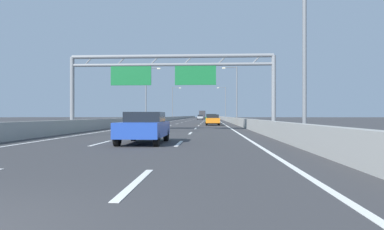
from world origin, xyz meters
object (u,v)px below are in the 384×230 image
at_px(streetlamp_right_mid, 235,91).
at_px(orange_car, 213,120).
at_px(streetlamp_left_far, 173,101).
at_px(box_truck, 202,114).
at_px(streetlamp_right_near, 299,29).
at_px(sign_gantry, 169,73).
at_px(streetlamp_left_mid, 147,91).
at_px(green_car, 211,119).
at_px(silver_car, 200,117).
at_px(red_car, 211,117).
at_px(blue_car, 144,127).
at_px(streetlamp_right_far, 225,101).
at_px(white_car, 211,118).
at_px(black_car, 200,117).

distance_m(streetlamp_right_mid, orange_car, 14.27).
distance_m(streetlamp_left_far, box_truck, 41.84).
bearing_deg(streetlamp_right_near, sign_gantry, 123.10).
relative_size(streetlamp_left_mid, green_car, 2.09).
bearing_deg(streetlamp_right_mid, orange_car, -106.84).
relative_size(streetlamp_right_near, silver_car, 2.06).
height_order(red_car, blue_car, blue_car).
bearing_deg(streetlamp_left_far, streetlamp_right_near, -79.70).
relative_size(streetlamp_left_far, red_car, 2.17).
bearing_deg(streetlamp_right_far, streetlamp_right_near, -90.00).
relative_size(streetlamp_left_far, green_car, 2.09).
bearing_deg(streetlamp_left_far, white_car, -73.43).
relative_size(streetlamp_right_mid, streetlamp_left_far, 1.00).
bearing_deg(green_car, streetlamp_right_near, -83.73).
height_order(streetlamp_right_near, green_car, streetlamp_right_near).
bearing_deg(streetlamp_right_mid, box_truck, 95.16).
distance_m(streetlamp_right_mid, blue_car, 42.92).
relative_size(streetlamp_left_far, black_car, 2.11).
xyz_separation_m(streetlamp_right_far, red_car, (-3.96, -6.26, -4.68)).
height_order(sign_gantry, orange_car, sign_gantry).
bearing_deg(orange_car, streetlamp_left_far, 101.54).
bearing_deg(white_car, green_car, -89.73).
relative_size(streetlamp_right_far, red_car, 2.17).
bearing_deg(streetlamp_left_mid, streetlamp_left_far, 90.00).
xyz_separation_m(sign_gantry, black_car, (-0.00, 86.98, -4.10)).
bearing_deg(streetlamp_right_far, silver_car, 127.94).
relative_size(black_car, box_truck, 0.54).
xyz_separation_m(black_car, silver_car, (0.28, -7.07, -0.00)).
xyz_separation_m(streetlamp_right_far, green_car, (-4.07, -45.15, -4.63)).
height_order(streetlamp_right_mid, white_car, streetlamp_right_mid).
bearing_deg(streetlamp_left_far, silver_car, 51.18).
height_order(green_car, blue_car, green_car).
bearing_deg(streetlamp_right_far, streetlamp_left_mid, -109.97).
relative_size(sign_gantry, streetlamp_right_mid, 1.81).
distance_m(streetlamp_right_far, green_car, 45.57).
bearing_deg(sign_gantry, streetlamp_right_far, 83.83).
height_order(sign_gantry, black_car, sign_gantry).
bearing_deg(white_car, silver_car, 94.04).
height_order(red_car, black_car, black_car).
xyz_separation_m(sign_gantry, orange_car, (3.72, 16.48, -4.11)).
bearing_deg(streetlamp_left_mid, streetlamp_right_mid, 0.00).
distance_m(streetlamp_left_far, streetlamp_right_far, 14.93).
bearing_deg(streetlamp_left_far, black_car, 66.11).
bearing_deg(streetlamp_right_far, box_truck, 100.25).
bearing_deg(streetlamp_left_mid, blue_car, -79.68).
bearing_deg(sign_gantry, streetlamp_right_near, -56.90).
height_order(streetlamp_right_near, white_car, streetlamp_right_near).
bearing_deg(box_truck, green_car, -87.78).
bearing_deg(black_car, streetlamp_right_near, -85.58).
bearing_deg(green_car, orange_car, -88.94).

